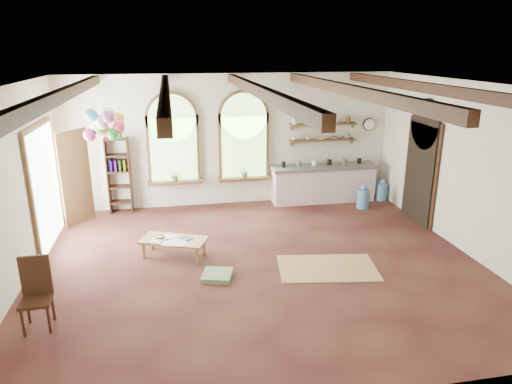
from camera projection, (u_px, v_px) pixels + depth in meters
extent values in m
plane|color=brown|center=(258.00, 263.00, 8.35)|extent=(8.00, 8.00, 0.00)
cube|color=brown|center=(174.00, 149.00, 10.89)|extent=(1.24, 0.08, 1.64)
cylinder|color=brown|center=(172.00, 118.00, 10.66)|extent=(1.24, 0.08, 1.24)
cube|color=#86BB70|center=(174.00, 150.00, 10.85)|extent=(1.10, 0.04, 1.50)
cube|color=brown|center=(175.00, 182.00, 11.04)|extent=(1.30, 0.28, 0.08)
cube|color=brown|center=(244.00, 147.00, 11.19)|extent=(1.24, 0.08, 1.64)
cylinder|color=brown|center=(244.00, 116.00, 10.96)|extent=(1.24, 0.08, 1.24)
cube|color=#86BB70|center=(244.00, 147.00, 11.15)|extent=(1.10, 0.04, 1.50)
cube|color=brown|center=(245.00, 179.00, 11.34)|extent=(1.30, 0.28, 0.08)
cube|color=brown|center=(45.00, 187.00, 8.99)|extent=(0.10, 1.90, 2.50)
cube|color=black|center=(420.00, 174.00, 10.12)|extent=(0.10, 1.30, 2.40)
cube|color=silver|center=(323.00, 185.00, 11.62)|extent=(2.60, 0.55, 0.86)
cube|color=slate|center=(324.00, 167.00, 11.48)|extent=(2.68, 0.62, 0.08)
cube|color=brown|center=(323.00, 140.00, 11.45)|extent=(1.70, 0.24, 0.04)
cube|color=brown|center=(323.00, 124.00, 11.33)|extent=(1.70, 0.24, 0.04)
cylinder|color=black|center=(369.00, 124.00, 11.64)|extent=(0.32, 0.04, 0.32)
cube|color=#352011|center=(108.00, 176.00, 10.66)|extent=(0.03, 0.32, 1.80)
cube|color=#352011|center=(130.00, 175.00, 10.75)|extent=(0.03, 0.32, 1.80)
cube|color=tan|center=(174.00, 240.00, 8.55)|extent=(1.34, 0.99, 0.05)
cube|color=tan|center=(144.00, 250.00, 8.52)|extent=(0.05, 0.05, 0.31)
cube|color=tan|center=(197.00, 255.00, 8.31)|extent=(0.05, 0.05, 0.31)
cube|color=tan|center=(153.00, 242.00, 8.89)|extent=(0.05, 0.05, 0.31)
cube|color=tan|center=(204.00, 247.00, 8.68)|extent=(0.05, 0.05, 0.31)
cube|color=#352011|center=(36.00, 301.00, 6.30)|extent=(0.43, 0.43, 0.05)
cube|color=#352011|center=(36.00, 275.00, 6.38)|extent=(0.41, 0.06, 0.60)
cube|color=tan|center=(327.00, 268.00, 8.16)|extent=(1.87, 1.32, 0.02)
cube|color=gray|center=(217.00, 275.00, 7.82)|extent=(0.61, 0.61, 0.08)
cylinder|color=#548BB4|center=(363.00, 199.00, 11.17)|extent=(0.31, 0.31, 0.46)
sphere|color=#548BB4|center=(364.00, 188.00, 11.09)|extent=(0.16, 0.16, 0.16)
cylinder|color=#548BB4|center=(381.00, 192.00, 11.77)|extent=(0.29, 0.29, 0.44)
sphere|color=#548BB4|center=(382.00, 182.00, 11.69)|extent=(0.16, 0.16, 0.16)
cylinder|color=white|center=(104.00, 102.00, 8.78)|extent=(0.01, 0.01, 0.85)
sphere|color=green|center=(117.00, 133.00, 9.00)|extent=(0.24, 0.24, 0.24)
sphere|color=#E84D58|center=(120.00, 125.00, 9.08)|extent=(0.24, 0.24, 0.24)
sphere|color=#FB9E34|center=(118.00, 118.00, 9.19)|extent=(0.24, 0.24, 0.24)
sphere|color=white|center=(108.00, 113.00, 9.02)|extent=(0.24, 0.24, 0.24)
sphere|color=#FD2839|center=(105.00, 131.00, 9.18)|extent=(0.24, 0.24, 0.24)
sphere|color=#4EB68E|center=(96.00, 125.00, 9.12)|extent=(0.24, 0.24, 0.24)
sphere|color=#B258BC|center=(97.00, 120.00, 8.92)|extent=(0.24, 0.24, 0.24)
sphere|color=#2D97C2|center=(91.00, 115.00, 8.79)|extent=(0.24, 0.24, 0.24)
sphere|color=#D02EA2|center=(90.00, 135.00, 8.75)|extent=(0.24, 0.24, 0.24)
sphere|color=#55C144|center=(100.00, 128.00, 8.76)|extent=(0.24, 0.24, 0.24)
sphere|color=#FFBBF4|center=(102.00, 123.00, 8.63)|extent=(0.24, 0.24, 0.24)
sphere|color=#B94FBA|center=(109.00, 117.00, 8.55)|extent=(0.24, 0.24, 0.24)
sphere|color=green|center=(113.00, 134.00, 8.85)|extent=(0.24, 0.24, 0.24)
sphere|color=#E84D58|center=(119.00, 127.00, 8.87)|extent=(0.24, 0.24, 0.24)
imported|color=olive|center=(155.00, 237.00, 8.61)|extent=(0.19, 0.25, 0.02)
cube|color=black|center=(186.00, 238.00, 8.57)|extent=(0.26, 0.29, 0.01)
imported|color=#598C4C|center=(175.00, 175.00, 10.95)|extent=(0.27, 0.23, 0.30)
imported|color=#598C4C|center=(245.00, 171.00, 11.26)|extent=(0.27, 0.23, 0.30)
imported|color=white|center=(294.00, 139.00, 11.30)|extent=(0.12, 0.10, 0.10)
imported|color=beige|center=(307.00, 138.00, 11.36)|extent=(0.10, 0.10, 0.09)
imported|color=beige|center=(321.00, 138.00, 11.43)|extent=(0.22, 0.22, 0.05)
imported|color=#8C664C|center=(334.00, 138.00, 11.49)|extent=(0.20, 0.20, 0.06)
imported|color=slate|center=(347.00, 135.00, 11.53)|extent=(0.18, 0.18, 0.19)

